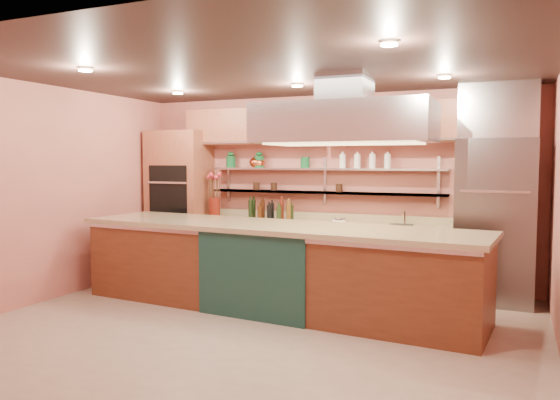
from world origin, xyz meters
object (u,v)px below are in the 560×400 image
at_px(kitchen_scale, 340,220).
at_px(green_canister, 305,162).
at_px(copper_kettle, 256,162).
at_px(refrigerator, 495,221).
at_px(island, 273,267).
at_px(flower_vase, 215,207).

distance_m(kitchen_scale, green_canister, 1.05).
bearing_deg(copper_kettle, refrigerator, -3.75).
height_order(refrigerator, island, refrigerator).
height_order(refrigerator, flower_vase, refrigerator).
bearing_deg(green_canister, island, -82.87).
relative_size(flower_vase, green_canister, 1.93).
relative_size(flower_vase, copper_kettle, 1.57).
xyz_separation_m(island, kitchen_scale, (0.42, 1.43, 0.46)).
xyz_separation_m(refrigerator, island, (-2.48, -1.42, -0.53)).
xyz_separation_m(refrigerator, copper_kettle, (-3.51, 0.23, 0.75)).
bearing_deg(flower_vase, green_canister, 8.67).
height_order(island, green_canister, green_canister).
bearing_deg(refrigerator, island, -150.28).
distance_m(refrigerator, flower_vase, 4.13).
distance_m(refrigerator, kitchen_scale, 2.07).
xyz_separation_m(island, flower_vase, (-1.65, 1.43, 0.56)).
bearing_deg(refrigerator, green_canister, 175.10).
distance_m(refrigerator, green_canister, 2.80).
xyz_separation_m(kitchen_scale, green_canister, (-0.62, 0.22, 0.82)).
height_order(island, flower_vase, flower_vase).
bearing_deg(island, flower_vase, 143.59).
bearing_deg(refrigerator, flower_vase, 179.86).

